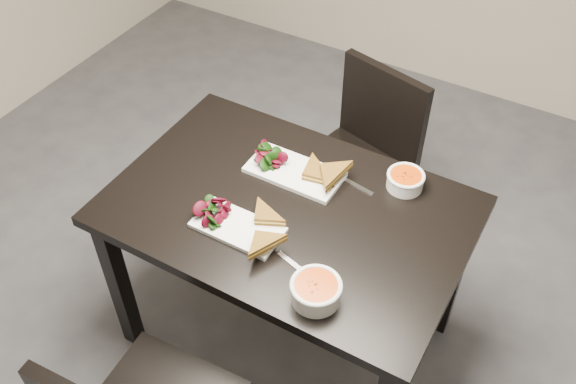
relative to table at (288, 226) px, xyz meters
The scene contains 12 objects.
table is the anchor object (origin of this frame).
chair_far 0.69m from the table, 90.85° to the left, with size 0.51×0.51×0.85m.
plate_near 0.22m from the table, 118.67° to the right, with size 0.29×0.15×0.01m, color white.
sandwich_near 0.21m from the table, 99.98° to the right, with size 0.15×0.11×0.05m, color olive, non-canonical shape.
salad_near 0.29m from the table, 138.78° to the right, with size 0.09×0.08×0.04m, color black, non-canonical shape.
soup_bowl_near 0.41m from the table, 47.92° to the right, with size 0.15×0.15×0.07m.
cutlery_near 0.29m from the table, 52.59° to the right, with size 0.18×0.02×0.00m, color silver.
plate_far 0.20m from the table, 111.69° to the left, with size 0.34×0.17×0.02m, color white.
sandwich_far 0.20m from the table, 88.19° to the left, with size 0.17×0.13×0.05m, color olive, non-canonical shape.
salad_far 0.26m from the table, 136.49° to the left, with size 0.11×0.09×0.05m, color black, non-canonical shape.
soup_bowl_far 0.44m from the table, 43.40° to the left, with size 0.13×0.13×0.06m.
cutlery_far 0.27m from the table, 57.00° to the left, with size 0.18×0.02×0.00m, color silver.
Camera 1 is at (0.40, -0.84, 2.28)m, focal length 39.49 mm.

